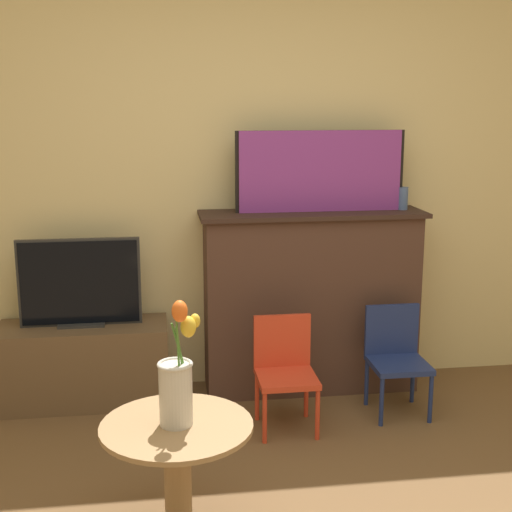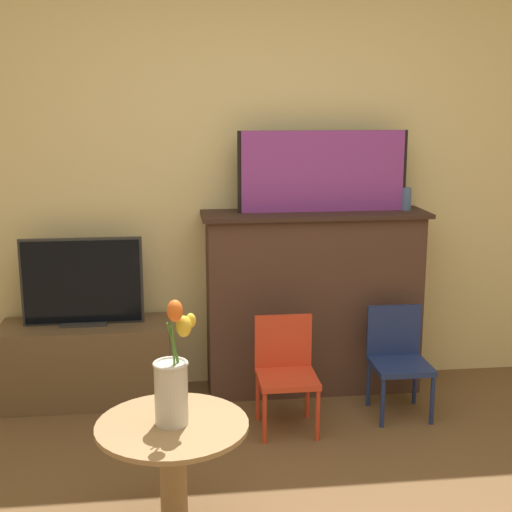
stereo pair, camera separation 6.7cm
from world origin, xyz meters
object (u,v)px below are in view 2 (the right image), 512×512
object	(u,v)px
chair_red	(286,367)
vase_tulips	(173,382)
chair_blue	(398,355)
tv_monitor	(82,283)
painting	(323,171)

from	to	relation	value
chair_red	vase_tulips	size ratio (longest dim) A/B	1.19
chair_red	chair_blue	xyz separation A→B (m)	(0.65, 0.11, 0.00)
tv_monitor	painting	bearing A→B (deg)	1.72
painting	tv_monitor	size ratio (longest dim) A/B	1.45
tv_monitor	chair_red	world-z (taller)	tv_monitor
painting	tv_monitor	world-z (taller)	painting
chair_blue	vase_tulips	xyz separation A→B (m)	(-1.24, -1.09, 0.35)
painting	chair_red	xyz separation A→B (m)	(-0.29, -0.51, -0.98)
chair_red	vase_tulips	distance (m)	1.20
tv_monitor	chair_red	xyz separation A→B (m)	(1.09, -0.46, -0.37)
chair_red	vase_tulips	world-z (taller)	vase_tulips
vase_tulips	chair_red	bearing A→B (deg)	58.95
painting	tv_monitor	distance (m)	1.51
painting	chair_red	bearing A→B (deg)	-120.03
vase_tulips	painting	bearing A→B (deg)	59.29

